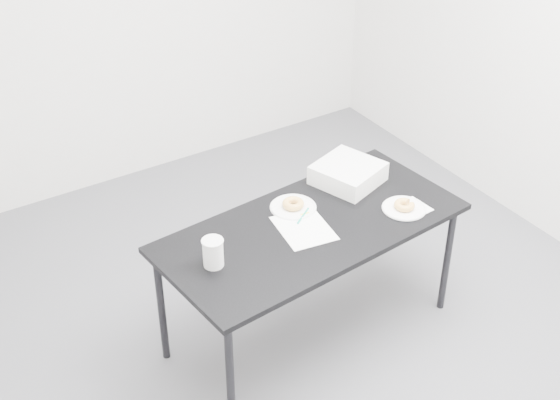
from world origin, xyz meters
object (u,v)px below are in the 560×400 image
scorecard (304,228)px  plate_near (404,208)px  table (311,234)px  bakery_box (348,173)px  donut_near (404,205)px  coffee_cup (213,253)px  plate_far (293,207)px  pen (303,216)px  donut_far (293,204)px

scorecard → plate_near: 0.55m
table → bakery_box: 0.47m
scorecard → donut_near: 0.55m
bakery_box → coffee_cup: bearing=176.3°
donut_near → bakery_box: 0.38m
scorecard → plate_far: size_ratio=1.29×
donut_near → plate_near: bearing=-90.0°
pen → donut_near: size_ratio=1.35×
pen → scorecard: bearing=-156.1°
donut_far → coffee_cup: (-0.57, -0.20, 0.05)m
scorecard → plate_far: (0.06, 0.18, 0.00)m
scorecard → donut_far: (0.06, 0.18, 0.02)m
plate_near → donut_far: donut_far is taller
donut_far → coffee_cup: 0.61m
plate_near → donut_near: 0.02m
donut_near → coffee_cup: size_ratio=0.74×
coffee_cup → table: bearing=2.0°
plate_far → bakery_box: size_ratio=0.76×
donut_near → plate_far: donut_near is taller
scorecard → coffee_cup: 0.52m
bakery_box → donut_near: bearing=-95.4°
coffee_cup → bakery_box: size_ratio=0.46×
pen → plate_far: size_ratio=0.60×
table → donut_far: (0.01, 0.18, 0.08)m
scorecard → pen: 0.10m
scorecard → bakery_box: (0.44, 0.23, 0.05)m
table → donut_far: bearing=82.4°
donut_near → plate_far: 0.57m
plate_near → plate_far: (-0.48, 0.32, -0.00)m
plate_far → bakery_box: bearing=7.8°
pen → donut_far: 0.10m
pen → plate_far: pen is taller
table → donut_far: 0.20m
coffee_cup → pen: bearing=10.2°
table → bakery_box: size_ratio=5.10×
plate_far → donut_far: size_ratio=2.13×
plate_far → coffee_cup: bearing=-160.8°
table → coffee_cup: 0.58m
pen → donut_near: (0.48, -0.22, 0.02)m
table → plate_far: (0.01, 0.18, 0.06)m
table → donut_near: bearing=-21.3°
pen → plate_far: 0.10m
pen → donut_near: 0.53m
plate_far → table: bearing=-92.4°
donut_near → scorecard: bearing=165.5°
plate_near → donut_near: size_ratio=2.13×
plate_near → plate_far: size_ratio=0.95×
coffee_cup → donut_far: bearing=19.2°
pen → bakery_box: size_ratio=0.46×
table → plate_near: plate_near is taller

